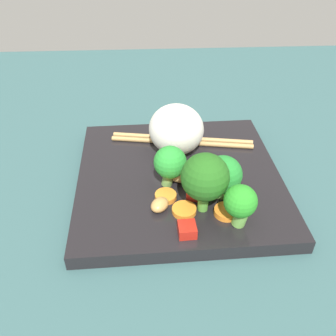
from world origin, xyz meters
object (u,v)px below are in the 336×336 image
(square_plate, at_px, (179,179))
(broccoli_floret_2, at_px, (240,203))
(carrot_slice_1, at_px, (226,212))
(chopstick_pair, at_px, (182,140))
(rice_mound, at_px, (179,129))

(square_plate, distance_m, broccoli_floret_2, 0.12)
(broccoli_floret_2, relative_size, carrot_slice_1, 1.90)
(square_plate, bearing_deg, chopstick_pair, 82.27)
(rice_mound, relative_size, carrot_slice_1, 2.79)
(broccoli_floret_2, bearing_deg, chopstick_pair, 105.55)
(square_plate, bearing_deg, carrot_slice_1, -59.09)
(carrot_slice_1, bearing_deg, rice_mound, 108.20)
(rice_mound, bearing_deg, broccoli_floret_2, -70.32)
(chopstick_pair, bearing_deg, square_plate, 91.79)
(broccoli_floret_2, height_order, chopstick_pair, broccoli_floret_2)
(square_plate, distance_m, chopstick_pair, 0.08)
(rice_mound, relative_size, broccoli_floret_2, 1.46)
(rice_mound, height_order, carrot_slice_1, rice_mound)
(broccoli_floret_2, distance_m, carrot_slice_1, 0.04)
(square_plate, xyz_separation_m, chopstick_pair, (0.01, 0.08, 0.01))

